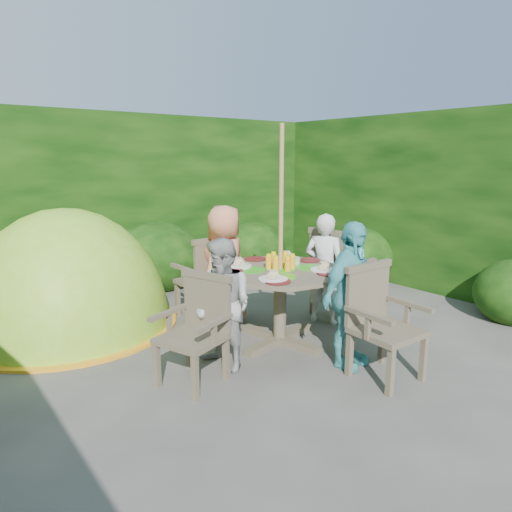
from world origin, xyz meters
TOP-DOWN VIEW (x-y plane):
  - ground at (0.00, 0.00)m, footprint 60.00×60.00m
  - hedge_enclosure at (0.00, 1.33)m, footprint 9.00×9.00m
  - patio_table at (0.66, 0.60)m, footprint 1.57×1.57m
  - parasol_pole at (0.65, 0.60)m, footprint 0.05×0.05m
  - garden_chair_right at (1.73, 0.79)m, footprint 0.64×0.69m
  - garden_chair_left at (-0.43, 0.41)m, footprint 0.62×0.66m
  - garden_chair_back at (0.45, 1.67)m, footprint 0.60×0.54m
  - garden_chair_front at (0.87, -0.48)m, footprint 0.59×0.53m
  - child_right at (1.44, 0.74)m, footprint 0.48×0.55m
  - child_left at (-0.13, 0.45)m, footprint 0.54×0.65m
  - child_back at (0.51, 1.38)m, footprint 0.78×0.63m
  - child_front at (0.80, -0.19)m, footprint 0.83×0.46m
  - dome_tent at (-0.93, 2.38)m, footprint 2.72×2.72m

SIDE VIEW (x-z plane):
  - ground at x=0.00m, z-range 0.00..0.00m
  - dome_tent at x=-0.93m, z-range -1.35..1.35m
  - garden_chair_left at x=-0.43m, z-range 0.03..0.92m
  - garden_chair_front at x=0.87m, z-range 0.03..0.98m
  - garden_chair_back at x=0.45m, z-range 0.03..1.00m
  - garden_chair_right at x=1.73m, z-range 0.03..1.06m
  - child_left at x=-0.13m, z-range 0.00..1.20m
  - child_right at x=1.44m, z-range 0.00..1.28m
  - patio_table at x=0.66m, z-range 0.19..1.13m
  - child_front at x=0.80m, z-range 0.00..1.34m
  - child_back at x=0.51m, z-range 0.00..1.37m
  - parasol_pole at x=0.65m, z-range 0.00..2.20m
  - hedge_enclosure at x=0.00m, z-range 0.00..2.50m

